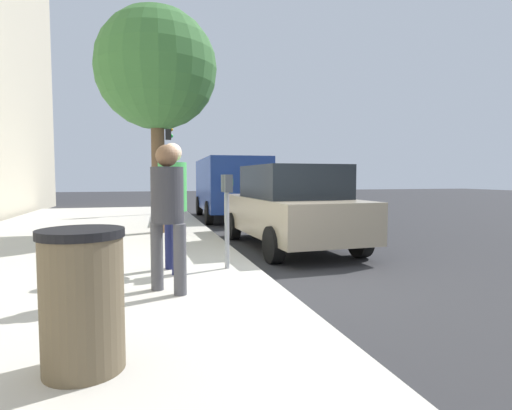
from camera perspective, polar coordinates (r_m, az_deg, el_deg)
ground_plane at (r=5.98m, az=1.18°, el=-10.82°), size 80.00×80.00×0.00m
sidewalk_slab at (r=5.88m, az=-28.66°, el=-10.79°), size 28.00×6.00×0.15m
parking_meter at (r=6.06m, az=-4.11°, el=0.56°), size 0.36×0.12×1.41m
pedestrian_at_meter at (r=5.95m, az=-11.63°, el=1.35°), size 0.55×0.40×1.86m
pedestrian_bystander at (r=4.89m, az=-12.33°, el=-0.16°), size 0.44×0.40×1.75m
parked_sedan_near at (r=8.72m, az=4.80°, el=-0.21°), size 4.47×2.10×1.77m
parked_van_far at (r=14.87m, az=-3.75°, el=2.89°), size 5.27×2.28×2.18m
street_tree at (r=10.63m, az=-13.80°, el=17.94°), size 2.92×2.92×5.46m
traffic_signal at (r=15.62m, az=-12.56°, el=7.69°), size 0.24×0.44×3.60m
trash_bin at (r=3.18m, az=-23.16°, el=-12.13°), size 0.59×0.59×1.01m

